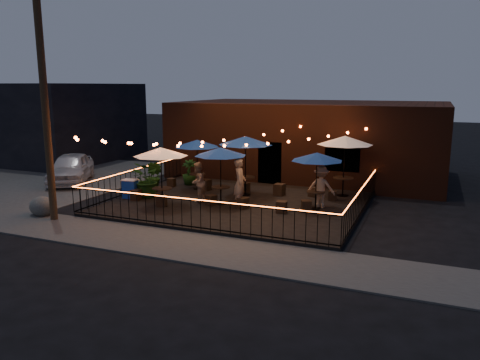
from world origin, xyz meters
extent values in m
plane|color=black|center=(0.00, 0.00, 0.00)|extent=(110.00, 110.00, 0.00)
cube|color=black|center=(0.00, 2.00, 0.07)|extent=(10.00, 8.00, 0.15)
cube|color=#403D3B|center=(0.00, -3.25, 0.03)|extent=(18.00, 2.50, 0.05)
cube|color=#403D3B|center=(-12.00, 4.00, 0.01)|extent=(11.00, 12.00, 0.02)
cube|color=#35190E|center=(1.00, 10.00, 2.00)|extent=(14.00, 8.00, 4.00)
cube|color=black|center=(0.00, 6.12, 1.10)|extent=(1.20, 0.24, 2.20)
cube|color=black|center=(3.50, 6.12, 1.60)|extent=(1.60, 0.24, 1.20)
cube|color=black|center=(-18.00, 9.00, 2.50)|extent=(12.00, 9.00, 5.00)
cylinder|color=#372416|center=(-5.40, -2.60, 4.00)|extent=(0.26, 0.26, 8.00)
cube|color=black|center=(0.00, -2.00, 0.23)|extent=(10.00, 0.04, 0.04)
cube|color=black|center=(0.00, -2.00, 1.15)|extent=(10.00, 0.04, 0.04)
cube|color=orange|center=(0.00, -2.00, 1.18)|extent=(10.00, 0.03, 0.02)
cube|color=black|center=(-5.00, 2.00, 0.23)|extent=(0.04, 8.00, 0.04)
cube|color=black|center=(-5.00, 2.00, 1.15)|extent=(0.04, 8.00, 0.04)
cube|color=orange|center=(-5.00, 2.00, 1.18)|extent=(0.03, 8.00, 0.02)
cube|color=black|center=(5.00, 2.00, 0.23)|extent=(0.04, 8.00, 0.04)
cube|color=black|center=(5.00, 2.00, 1.15)|extent=(0.04, 8.00, 0.04)
cube|color=orange|center=(5.00, 2.00, 1.18)|extent=(0.03, 8.00, 0.02)
cylinder|color=black|center=(-2.53, 0.25, 0.16)|extent=(0.43, 0.43, 0.03)
cylinder|color=black|center=(-2.53, 0.25, 0.51)|extent=(0.06, 0.06, 0.70)
cylinder|color=black|center=(-2.53, 0.25, 0.87)|extent=(0.78, 0.78, 0.04)
cylinder|color=black|center=(-2.53, 0.25, 1.32)|extent=(0.04, 0.04, 2.33)
cone|color=white|center=(-2.53, 0.25, 2.34)|extent=(2.61, 2.61, 0.34)
cylinder|color=black|center=(-2.70, 3.61, 0.16)|extent=(0.42, 0.42, 0.03)
cylinder|color=black|center=(-2.70, 3.61, 0.50)|extent=(0.06, 0.06, 0.68)
cylinder|color=black|center=(-2.70, 3.61, 0.85)|extent=(0.76, 0.76, 0.04)
cylinder|color=black|center=(-2.70, 3.61, 1.29)|extent=(0.04, 0.04, 2.27)
cone|color=navy|center=(-2.70, 3.61, 2.28)|extent=(2.48, 2.48, 0.33)
cylinder|color=black|center=(-0.50, 1.43, 0.16)|extent=(0.42, 0.42, 0.03)
cylinder|color=black|center=(-0.50, 1.43, 0.50)|extent=(0.06, 0.06, 0.69)
cylinder|color=black|center=(-0.50, 1.43, 0.86)|extent=(0.76, 0.76, 0.04)
cylinder|color=black|center=(-0.50, 1.43, 1.30)|extent=(0.04, 0.04, 2.29)
cone|color=navy|center=(-0.50, 1.43, 2.30)|extent=(2.36, 2.36, 0.33)
cylinder|color=black|center=(-0.19, 3.32, 0.17)|extent=(0.47, 0.47, 0.03)
cylinder|color=black|center=(-0.19, 3.32, 0.55)|extent=(0.06, 0.06, 0.77)
cylinder|color=black|center=(-0.19, 3.32, 0.94)|extent=(0.86, 0.86, 0.04)
cylinder|color=black|center=(-0.19, 3.32, 1.43)|extent=(0.05, 0.05, 2.57)
cone|color=navy|center=(-0.19, 3.32, 2.55)|extent=(2.84, 2.84, 0.37)
cylinder|color=black|center=(3.22, 2.20, 0.16)|extent=(0.40, 0.40, 0.03)
cylinder|color=black|center=(3.22, 2.20, 0.49)|extent=(0.05, 0.05, 0.66)
cylinder|color=black|center=(3.22, 2.20, 0.83)|extent=(0.73, 0.73, 0.04)
cylinder|color=black|center=(3.22, 2.20, 1.25)|extent=(0.04, 0.04, 2.19)
cone|color=navy|center=(3.22, 2.20, 2.20)|extent=(2.46, 2.46, 0.32)
cylinder|color=black|center=(3.80, 4.80, 0.17)|extent=(0.48, 0.48, 0.03)
cylinder|color=black|center=(3.80, 4.80, 0.55)|extent=(0.06, 0.06, 0.78)
cylinder|color=black|center=(3.80, 4.80, 0.95)|extent=(0.87, 0.87, 0.04)
cylinder|color=black|center=(3.80, 4.80, 1.45)|extent=(0.05, 0.05, 2.60)
cone|color=white|center=(3.80, 4.80, 2.59)|extent=(2.96, 2.96, 0.38)
cube|color=black|center=(-4.09, 0.69, 0.37)|extent=(0.39, 0.39, 0.44)
cube|color=black|center=(-2.54, 0.21, 0.37)|extent=(0.47, 0.47, 0.44)
cube|color=black|center=(-4.08, 3.56, 0.35)|extent=(0.38, 0.38, 0.40)
cube|color=black|center=(-2.23, 3.48, 0.40)|extent=(0.49, 0.49, 0.50)
cube|color=black|center=(-0.77, 1.10, 0.36)|extent=(0.47, 0.47, 0.42)
cube|color=black|center=(0.59, 1.14, 0.37)|extent=(0.46, 0.46, 0.43)
cube|color=black|center=(-0.42, 3.84, 0.36)|extent=(0.42, 0.42, 0.43)
cube|color=black|center=(1.21, 3.84, 0.40)|extent=(0.48, 0.48, 0.50)
cube|color=black|center=(2.18, 1.12, 0.37)|extent=(0.43, 0.43, 0.45)
cube|color=black|center=(2.99, 1.67, 0.36)|extent=(0.47, 0.47, 0.42)
cube|color=black|center=(2.62, 4.19, 0.35)|extent=(0.38, 0.38, 0.40)
cube|color=black|center=(3.55, 3.83, 0.35)|extent=(0.38, 0.38, 0.40)
imported|color=#D4AB8A|center=(0.40, 1.29, 1.13)|extent=(0.66, 0.82, 1.96)
imported|color=#D3AC89|center=(-1.54, 1.42, 0.98)|extent=(0.63, 0.81, 1.65)
imported|color=beige|center=(3.37, 2.44, 0.98)|extent=(1.08, 0.62, 1.67)
imported|color=#14360C|center=(-3.87, 1.29, 0.92)|extent=(1.74, 1.64, 1.55)
imported|color=#0C3B0E|center=(-4.22, 2.31, 0.85)|extent=(0.87, 0.75, 1.41)
imported|color=#103E10|center=(-3.53, 4.31, 0.75)|extent=(0.84, 0.84, 1.20)
cube|color=#133CBF|center=(-4.50, 0.87, 0.54)|extent=(0.62, 0.47, 0.77)
cube|color=silver|center=(-4.50, 0.87, 0.94)|extent=(0.66, 0.51, 0.05)
ellipsoid|color=#42413D|center=(-6.25, -2.30, 0.37)|extent=(0.98, 0.85, 0.74)
imported|color=silver|center=(-9.69, 3.06, 0.75)|extent=(3.74, 4.71, 1.50)
imported|color=#A5A4AD|center=(-13.00, 6.82, 0.70)|extent=(2.26, 4.45, 1.40)
camera|label=1|loc=(7.30, -15.28, 4.88)|focal=35.00mm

